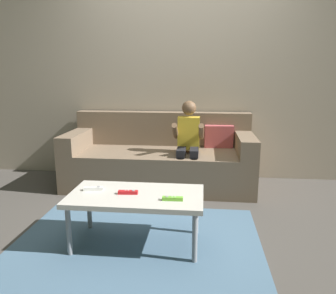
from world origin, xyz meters
TOP-DOWN VIEW (x-y plane):
  - ground_plane at (0.00, 0.00)m, footprint 10.09×10.09m
  - wall_back at (0.00, 1.44)m, footprint 5.05×0.05m
  - couch at (-0.23, 1.05)m, footprint 2.00×0.80m
  - person_seated_on_couch at (0.08, 0.87)m, footprint 0.32×0.39m
  - coffee_table at (-0.24, -0.28)m, footprint 0.95×0.51m
  - area_rug at (-0.24, -0.28)m, footprint 1.81×1.37m
  - game_remote_red_near_edge at (-0.29, -0.29)m, footprint 0.14×0.05m
  - game_remote_lime_center at (0.03, -0.38)m, footprint 0.14×0.04m
  - game_remote_white_far_corner at (-0.56, -0.24)m, footprint 0.14×0.06m

SIDE VIEW (x-z plane):
  - ground_plane at x=0.00m, z-range 0.00..0.00m
  - area_rug at x=-0.24m, z-range 0.00..0.01m
  - couch at x=-0.23m, z-range -0.11..0.67m
  - coffee_table at x=-0.24m, z-range 0.16..0.54m
  - game_remote_red_near_edge at x=-0.29m, z-range 0.38..0.41m
  - game_remote_lime_center at x=0.03m, z-range 0.38..0.41m
  - game_remote_white_far_corner at x=-0.56m, z-range 0.38..0.41m
  - person_seated_on_couch at x=0.08m, z-range 0.07..1.01m
  - wall_back at x=0.00m, z-range 0.00..2.50m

